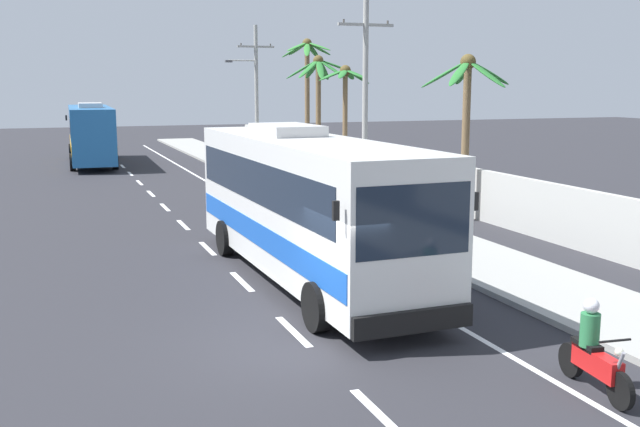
% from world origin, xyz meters
% --- Properties ---
extents(ground_plane, '(160.00, 160.00, 0.00)m').
position_xyz_m(ground_plane, '(0.00, 0.00, 0.00)').
color(ground_plane, '#28282D').
extents(sidewalk_kerb, '(3.20, 90.00, 0.14)m').
position_xyz_m(sidewalk_kerb, '(6.80, 10.00, 0.07)').
color(sidewalk_kerb, '#999993').
rests_on(sidewalk_kerb, ground).
extents(lane_markings, '(3.49, 71.00, 0.01)m').
position_xyz_m(lane_markings, '(2.15, 14.38, 0.00)').
color(lane_markings, white).
rests_on(lane_markings, ground).
extents(boundary_wall, '(0.24, 60.00, 1.89)m').
position_xyz_m(boundary_wall, '(10.60, 14.00, 0.95)').
color(boundary_wall, '#B2B2AD').
rests_on(boundary_wall, ground).
extents(coach_bus_foreground, '(3.14, 11.57, 3.93)m').
position_xyz_m(coach_bus_foreground, '(1.64, 4.67, 2.04)').
color(coach_bus_foreground, silver).
rests_on(coach_bus_foreground, ground).
extents(coach_bus_far_lane, '(3.13, 11.61, 3.90)m').
position_xyz_m(coach_bus_far_lane, '(-1.67, 35.86, 2.02)').
color(coach_bus_far_lane, '#2366A8').
rests_on(coach_bus_far_lane, ground).
extents(motorcycle_beside_bus, '(0.56, 1.96, 1.54)m').
position_xyz_m(motorcycle_beside_bus, '(3.67, -3.77, 0.63)').
color(motorcycle_beside_bus, black).
rests_on(motorcycle_beside_bus, ground).
extents(motorcycle_trailing, '(0.56, 1.96, 1.65)m').
position_xyz_m(motorcycle_trailing, '(3.60, 14.47, 0.67)').
color(motorcycle_trailing, black).
rests_on(motorcycle_trailing, ground).
extents(pedestrian_near_kerb, '(0.36, 0.36, 1.57)m').
position_xyz_m(pedestrian_near_kerb, '(6.39, 20.25, 0.96)').
color(pedestrian_near_kerb, black).
rests_on(pedestrian_near_kerb, sidewalk_kerb).
extents(pedestrian_midwalk, '(0.36, 0.36, 1.72)m').
position_xyz_m(pedestrian_midwalk, '(5.88, 13.25, 1.04)').
color(pedestrian_midwalk, '#75388E').
rests_on(pedestrian_midwalk, sidewalk_kerb).
extents(utility_pole_mid, '(2.53, 0.24, 8.98)m').
position_xyz_m(utility_pole_mid, '(8.50, 16.37, 4.70)').
color(utility_pole_mid, '#9E9E99').
rests_on(utility_pole_mid, ground).
extents(utility_pole_far, '(3.19, 0.24, 8.67)m').
position_xyz_m(utility_pole_far, '(8.30, 33.01, 4.64)').
color(utility_pole_far, '#9E9E99').
rests_on(utility_pole_far, ground).
extents(palm_nearest, '(3.25, 3.13, 7.68)m').
position_xyz_m(palm_nearest, '(10.42, 29.18, 5.55)').
color(palm_nearest, brown).
rests_on(palm_nearest, ground).
extents(palm_second, '(3.57, 3.55, 6.54)m').
position_xyz_m(palm_second, '(9.49, 24.69, 4.84)').
color(palm_second, brown).
rests_on(palm_second, ground).
extents(palm_third, '(3.27, 3.41, 6.08)m').
position_xyz_m(palm_third, '(9.94, 10.53, 4.34)').
color(palm_third, brown).
rests_on(palm_third, ground).
extents(palm_fourth, '(2.78, 2.72, 5.95)m').
position_xyz_m(palm_fourth, '(9.76, 21.65, 4.49)').
color(palm_fourth, brown).
rests_on(palm_fourth, ground).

